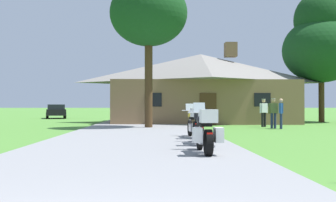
% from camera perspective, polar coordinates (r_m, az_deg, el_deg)
% --- Properties ---
extents(ground_plane, '(500.00, 500.00, 0.00)m').
position_cam_1_polar(ground_plane, '(22.98, -3.52, -3.82)').
color(ground_plane, '#4C8433').
extents(asphalt_driveway, '(6.40, 80.00, 0.06)m').
position_cam_1_polar(asphalt_driveway, '(20.99, -3.68, -4.03)').
color(asphalt_driveway, gray).
rests_on(asphalt_driveway, ground).
extents(motorcycle_black_nearest_to_camera, '(0.75, 2.08, 1.30)m').
position_cam_1_polar(motorcycle_black_nearest_to_camera, '(10.66, 5.06, -4.19)').
color(motorcycle_black_nearest_to_camera, black).
rests_on(motorcycle_black_nearest_to_camera, asphalt_driveway).
extents(motorcycle_blue_second_in_row, '(0.66, 2.08, 1.30)m').
position_cam_1_polar(motorcycle_blue_second_in_row, '(13.35, 4.31, -3.44)').
color(motorcycle_blue_second_in_row, black).
rests_on(motorcycle_blue_second_in_row, asphalt_driveway).
extents(motorcycle_yellow_farthest_in_row, '(0.66, 2.08, 1.30)m').
position_cam_1_polar(motorcycle_yellow_farthest_in_row, '(15.99, 3.48, -2.98)').
color(motorcycle_yellow_farthest_in_row, black).
rests_on(motorcycle_yellow_farthest_in_row, asphalt_driveway).
extents(stone_lodge, '(13.66, 9.40, 6.12)m').
position_cam_1_polar(stone_lodge, '(32.27, 4.44, 1.87)').
color(stone_lodge, brown).
rests_on(stone_lodge, ground).
extents(bystander_white_shirt_near_lodge, '(0.52, 0.33, 1.69)m').
position_cam_1_polar(bystander_white_shirt_near_lodge, '(25.79, 12.84, -1.35)').
color(bystander_white_shirt_near_lodge, black).
rests_on(bystander_white_shirt_near_lodge, ground).
extents(bystander_blue_shirt_beside_signpost, '(0.31, 0.53, 1.67)m').
position_cam_1_polar(bystander_blue_shirt_beside_signpost, '(23.81, 15.07, -1.44)').
color(bystander_blue_shirt_beside_signpost, navy).
rests_on(bystander_blue_shirt_beside_signpost, ground).
extents(bystander_olive_shirt_by_tree, '(0.55, 0.25, 1.69)m').
position_cam_1_polar(bystander_olive_shirt_by_tree, '(24.26, 14.09, -1.39)').
color(bystander_olive_shirt_by_tree, navy).
rests_on(bystander_olive_shirt_by_tree, ground).
extents(tree_right_of_lodge, '(5.96, 5.96, 10.23)m').
position_cam_1_polar(tree_right_of_lodge, '(35.17, 20.06, 7.64)').
color(tree_right_of_lodge, '#422D19').
rests_on(tree_right_of_lodge, ground).
extents(tree_by_lodge_front, '(4.37, 4.37, 9.88)m').
position_cam_1_polar(tree_by_lodge_front, '(24.29, -2.64, 12.92)').
color(tree_by_lodge_front, '#422D19').
rests_on(tree_by_lodge_front, ground).
extents(parked_black_suv_far_left, '(2.86, 4.90, 1.40)m').
position_cam_1_polar(parked_black_suv_far_left, '(43.76, -14.93, -1.28)').
color(parked_black_suv_far_left, black).
rests_on(parked_black_suv_far_left, ground).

